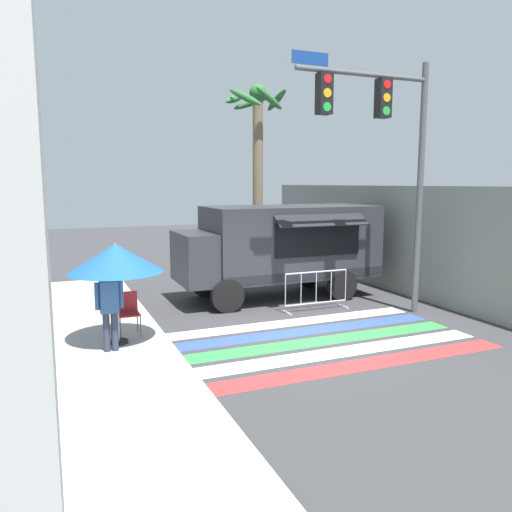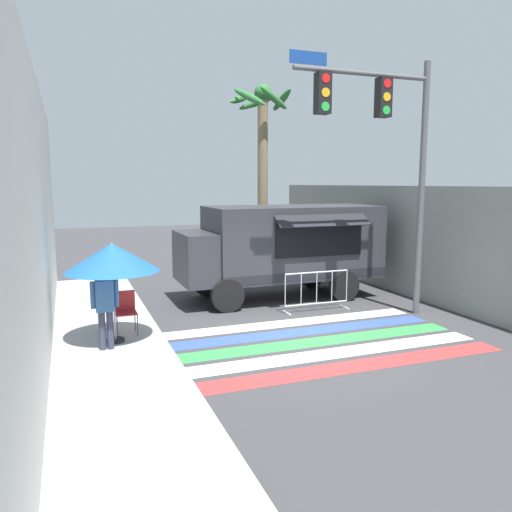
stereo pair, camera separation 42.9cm
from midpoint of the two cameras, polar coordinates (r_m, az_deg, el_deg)
name	(u,v)px [view 2 (the right image)]	position (r m, az deg, el deg)	size (l,w,h in m)	color
ground_plane	(311,336)	(11.18, 7.40, -9.11)	(60.00, 60.00, 0.00)	#38383A
sidewalk_left	(52,364)	(9.94, -21.17, -11.48)	(4.40, 16.00, 0.13)	#A8A59E
building_left_facade	(35,223)	(9.41, -22.78, 3.46)	(0.25, 16.00, 5.29)	silver
concrete_wall_right	(402,240)	(15.79, 17.06, 1.76)	(0.20, 16.00, 3.26)	gray
crosswalk_painted	(319,341)	(10.85, 8.38, -9.64)	(6.40, 3.60, 0.01)	red
food_truck	(278,245)	(14.43, 3.40, 1.28)	(5.80, 2.69, 2.68)	#2D2D33
traffic_signal_pole	(385,136)	(12.59, 15.46, 13.12)	(3.74, 0.29, 6.25)	#515456
patio_umbrella	(112,258)	(10.28, -14.98, -0.19)	(1.86, 1.86, 2.03)	black
folding_chair	(125,308)	(11.05, -13.63, -5.82)	(0.44, 0.44, 0.92)	#4C4C51
vendor_person	(105,304)	(10.00, -15.70, -5.26)	(0.53, 0.21, 1.61)	#2D3347
barricade_front	(317,292)	(13.25, 7.87, -4.05)	(1.84, 0.44, 1.05)	#B7BABF
palm_tree	(262,149)	(17.91, 1.37, 12.11)	(2.17, 2.34, 6.72)	#7A664C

